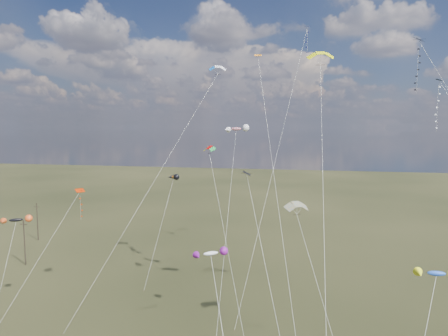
% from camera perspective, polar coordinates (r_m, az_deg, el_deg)
% --- Properties ---
extents(utility_pole_near, '(1.40, 0.20, 8.00)m').
position_cam_1_polar(utility_pole_near, '(78.47, -26.61, -9.43)').
color(utility_pole_near, black).
rests_on(utility_pole_near, ground).
extents(utility_pole_far, '(1.40, 0.20, 8.00)m').
position_cam_1_polar(utility_pole_far, '(93.98, -25.11, -6.91)').
color(utility_pole_far, black).
rests_on(utility_pole_far, ground).
extents(diamond_black_high, '(13.53, 20.43, 33.33)m').
position_cam_1_polar(diamond_black_high, '(46.81, 27.26, 10.84)').
color(diamond_black_high, black).
rests_on(diamond_black_high, ground).
extents(diamond_navy_tall, '(8.14, 20.58, 39.41)m').
position_cam_1_polar(diamond_navy_tall, '(63.13, 11.09, 14.81)').
color(diamond_navy_tall, '#08114A').
rests_on(diamond_navy_tall, ground).
extents(diamond_black_mid, '(6.44, 11.32, 19.23)m').
position_cam_1_polar(diamond_black_mid, '(40.61, 4.72, -7.87)').
color(diamond_black_mid, black).
rests_on(diamond_black_mid, ground).
extents(diamond_red_low, '(6.17, 10.85, 15.32)m').
position_cam_1_polar(diamond_red_low, '(59.56, -20.26, -5.42)').
color(diamond_red_low, '#C22700').
rests_on(diamond_red_low, ground).
extents(diamond_navy_right, '(11.39, 24.33, 29.38)m').
position_cam_1_polar(diamond_navy_right, '(50.71, 29.37, 6.08)').
color(diamond_navy_right, '#0F1C47').
rests_on(diamond_navy_right, ground).
extents(diamond_orange_center, '(7.32, 19.20, 33.40)m').
position_cam_1_polar(diamond_orange_center, '(47.24, 6.37, 4.95)').
color(diamond_orange_center, orange).
rests_on(diamond_orange_center, ground).
extents(parafoil_yellow, '(3.01, 27.64, 32.70)m').
position_cam_1_polar(parafoil_yellow, '(46.47, 13.65, 15.55)').
color(parafoil_yellow, '#F6FC04').
rests_on(parafoil_yellow, ground).
extents(parafoil_blue_white, '(15.56, 19.84, 33.37)m').
position_cam_1_polar(parafoil_blue_white, '(60.06, -1.02, 14.12)').
color(parafoil_blue_white, blue).
rests_on(parafoil_blue_white, ground).
extents(parafoil_striped, '(6.61, 7.95, 16.39)m').
position_cam_1_polar(parafoil_striped, '(43.28, 10.40, -5.15)').
color(parafoil_striped, '#D59C0B').
rests_on(parafoil_striped, ground).
extents(parafoil_tricolor, '(7.94, 12.19, 21.69)m').
position_cam_1_polar(parafoil_tricolor, '(54.19, -2.07, 2.78)').
color(parafoil_tricolor, '#EADA04').
rests_on(parafoil_tricolor, ground).
extents(novelty_black_orange, '(4.85, 10.57, 12.63)m').
position_cam_1_polar(novelty_black_orange, '(57.82, -27.60, -6.63)').
color(novelty_black_orange, black).
rests_on(novelty_black_orange, ground).
extents(novelty_orange_black, '(2.43, 12.07, 16.17)m').
position_cam_1_polar(novelty_orange_black, '(67.63, -7.24, -1.33)').
color(novelty_orange_black, '#CA6D11').
rests_on(novelty_orange_black, ground).
extents(novelty_white_purple, '(5.87, 9.28, 14.73)m').
position_cam_1_polar(novelty_white_purple, '(30.91, -1.86, -12.30)').
color(novelty_white_purple, silver).
rests_on(novelty_white_purple, ground).
extents(novelty_redwhite_stripe, '(3.36, 15.15, 24.27)m').
position_cam_1_polar(novelty_redwhite_stripe, '(54.43, 1.73, 5.51)').
color(novelty_redwhite_stripe, red).
rests_on(novelty_redwhite_stripe, ground).
extents(novelty_blue_yellow, '(5.62, 8.28, 15.27)m').
position_cam_1_polar(novelty_blue_yellow, '(28.60, 28.04, -13.38)').
color(novelty_blue_yellow, blue).
rests_on(novelty_blue_yellow, ground).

